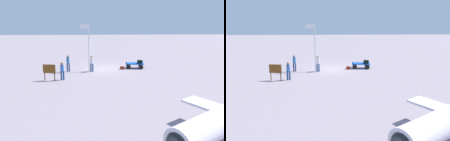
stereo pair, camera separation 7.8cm
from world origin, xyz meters
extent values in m
plane|color=gray|center=(0.00, 0.00, 0.00)|extent=(120.00, 120.00, 0.00)
cube|color=#0F4BB8|center=(-3.24, -0.14, 0.54)|extent=(2.07, 1.20, 0.10)
cube|color=#0F4BB8|center=(-2.30, -0.24, 0.54)|extent=(0.18, 0.95, 0.10)
cylinder|color=black|center=(-2.50, 0.31, 0.25)|extent=(0.50, 0.17, 0.49)
cylinder|color=black|center=(-2.60, -0.73, 0.25)|extent=(0.50, 0.17, 0.49)
cylinder|color=black|center=(-3.88, 0.45, 0.25)|extent=(0.50, 0.17, 0.49)
cylinder|color=black|center=(-3.98, -0.58, 0.25)|extent=(0.50, 0.17, 0.49)
cube|color=gray|center=(-3.90, -0.24, 0.74)|extent=(0.52, 0.42, 0.29)
cube|color=black|center=(-3.76, 0.12, 0.78)|extent=(0.60, 0.42, 0.38)
cube|color=maroon|center=(-1.78, 0.27, 0.15)|extent=(0.49, 0.34, 0.30)
cylinder|color=navy|center=(1.42, 1.25, 0.42)|extent=(0.14, 0.14, 0.84)
cylinder|color=navy|center=(1.62, 1.28, 0.42)|extent=(0.14, 0.14, 0.84)
cylinder|color=silver|center=(1.52, 1.27, 1.17)|extent=(0.35, 0.35, 0.65)
sphere|color=olive|center=(1.52, 1.27, 1.60)|extent=(0.23, 0.23, 0.23)
cylinder|color=navy|center=(3.93, 4.36, 0.41)|extent=(0.14, 0.14, 0.83)
cylinder|color=navy|center=(4.13, 4.38, 0.41)|extent=(0.14, 0.14, 0.83)
cylinder|color=#2E5FAE|center=(4.03, 4.37, 1.11)|extent=(0.34, 0.34, 0.57)
sphere|color=#945D46|center=(4.03, 4.37, 1.52)|extent=(0.25, 0.25, 0.25)
cylinder|color=navy|center=(3.90, 1.05, 0.44)|extent=(0.14, 0.14, 0.87)
cylinder|color=navy|center=(4.10, 1.10, 0.44)|extent=(0.14, 0.14, 0.87)
cylinder|color=#24649D|center=(4.00, 1.07, 1.21)|extent=(0.37, 0.37, 0.67)
sphere|color=#946945|center=(4.00, 1.07, 1.64)|extent=(0.21, 0.21, 0.21)
cylinder|color=black|center=(-5.59, 13.44, 0.22)|extent=(0.42, 0.32, 0.44)
cylinder|color=silver|center=(1.79, 1.07, 2.50)|extent=(0.10, 0.10, 5.01)
cube|color=white|center=(2.26, 1.07, 4.68)|extent=(0.83, 0.18, 0.46)
cylinder|color=#4C3319|center=(4.68, 4.62, 0.35)|extent=(0.08, 0.08, 0.69)
cylinder|color=#4C3319|center=(5.58, 4.48, 0.35)|extent=(0.08, 0.08, 0.69)
cube|color=brown|center=(5.13, 4.55, 1.08)|extent=(1.13, 0.23, 0.78)
camera|label=1|loc=(0.49, 23.02, 5.21)|focal=33.86mm
camera|label=2|loc=(0.41, 23.02, 5.21)|focal=33.86mm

